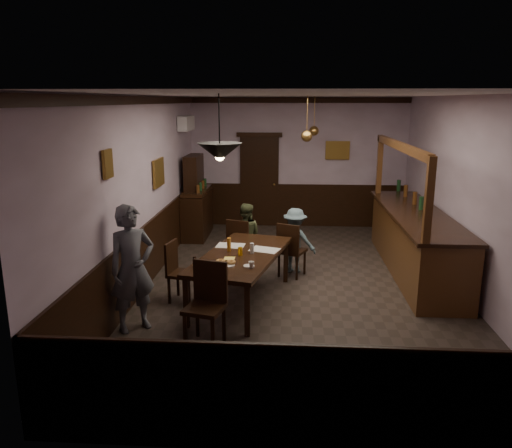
# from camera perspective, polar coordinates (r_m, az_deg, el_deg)

# --- Properties ---
(room) EXTENTS (5.01, 8.01, 3.01)m
(room) POSITION_cam_1_polar(r_m,az_deg,el_deg) (7.80, 5.25, 3.40)
(room) COLOR #2D2621
(room) RESTS_ON ground
(dining_table) EXTENTS (1.48, 2.37, 0.75)m
(dining_table) POSITION_cam_1_polar(r_m,az_deg,el_deg) (7.29, -1.68, -3.90)
(dining_table) COLOR black
(dining_table) RESTS_ON ground
(chair_far_left) EXTENTS (0.52, 0.52, 0.95)m
(chair_far_left) POSITION_cam_1_polar(r_m,az_deg,el_deg) (8.63, -1.84, -2.21)
(chair_far_left) COLOR black
(chair_far_left) RESTS_ON ground
(chair_far_right) EXTENTS (0.54, 0.54, 0.94)m
(chair_far_right) POSITION_cam_1_polar(r_m,az_deg,el_deg) (8.40, 3.94, -2.72)
(chair_far_right) COLOR black
(chair_far_right) RESTS_ON ground
(chair_near) EXTENTS (0.54, 0.54, 1.02)m
(chair_near) POSITION_cam_1_polar(r_m,az_deg,el_deg) (6.18, -5.61, -8.58)
(chair_near) COLOR black
(chair_near) RESTS_ON ground
(chair_side) EXTENTS (0.46, 0.46, 0.90)m
(chair_side) POSITION_cam_1_polar(r_m,az_deg,el_deg) (7.51, -8.89, -5.06)
(chair_side) COLOR black
(chair_side) RESTS_ON ground
(person_standing) EXTENTS (0.72, 0.69, 1.66)m
(person_standing) POSITION_cam_1_polar(r_m,az_deg,el_deg) (6.59, -13.95, -4.95)
(person_standing) COLOR #53555F
(person_standing) RESTS_ON ground
(person_seated_left) EXTENTS (0.61, 0.50, 1.17)m
(person_seated_left) POSITION_cam_1_polar(r_m,az_deg,el_deg) (8.86, -1.22, -1.33)
(person_seated_left) COLOR #485030
(person_seated_left) RESTS_ON ground
(person_seated_right) EXTENTS (0.83, 0.63, 1.13)m
(person_seated_right) POSITION_cam_1_polar(r_m,az_deg,el_deg) (8.64, 4.46, -1.89)
(person_seated_right) COLOR slate
(person_seated_right) RESTS_ON ground
(newspaper_left) EXTENTS (0.45, 0.34, 0.01)m
(newspaper_left) POSITION_cam_1_polar(r_m,az_deg,el_deg) (7.66, -2.93, -2.48)
(newspaper_left) COLOR silver
(newspaper_left) RESTS_ON dining_table
(newspaper_right) EXTENTS (0.50, 0.42, 0.01)m
(newspaper_right) POSITION_cam_1_polar(r_m,az_deg,el_deg) (7.44, 0.99, -2.96)
(newspaper_right) COLOR silver
(newspaper_right) RESTS_ON dining_table
(napkin) EXTENTS (0.18, 0.18, 0.00)m
(napkin) POSITION_cam_1_polar(r_m,az_deg,el_deg) (7.06, -3.06, -3.95)
(napkin) COLOR #FFE05D
(napkin) RESTS_ON dining_table
(saucer) EXTENTS (0.15, 0.15, 0.01)m
(saucer) POSITION_cam_1_polar(r_m,az_deg,el_deg) (6.73, -0.81, -4.81)
(saucer) COLOR white
(saucer) RESTS_ON dining_table
(coffee_cup) EXTENTS (0.10, 0.10, 0.07)m
(coffee_cup) POSITION_cam_1_polar(r_m,az_deg,el_deg) (6.66, -0.54, -4.62)
(coffee_cup) COLOR white
(coffee_cup) RESTS_ON saucer
(pastry_plate) EXTENTS (0.22, 0.22, 0.01)m
(pastry_plate) POSITION_cam_1_polar(r_m,az_deg,el_deg) (6.77, -3.37, -4.70)
(pastry_plate) COLOR white
(pastry_plate) RESTS_ON dining_table
(pastry_ring_a) EXTENTS (0.13, 0.13, 0.04)m
(pastry_ring_a) POSITION_cam_1_polar(r_m,az_deg,el_deg) (6.85, -4.07, -4.25)
(pastry_ring_a) COLOR #C68C47
(pastry_ring_a) RESTS_ON pastry_plate
(pastry_ring_b) EXTENTS (0.13, 0.13, 0.04)m
(pastry_ring_b) POSITION_cam_1_polar(r_m,az_deg,el_deg) (6.80, -2.87, -4.37)
(pastry_ring_b) COLOR #C68C47
(pastry_ring_b) RESTS_ON pastry_plate
(soda_can) EXTENTS (0.07, 0.07, 0.12)m
(soda_can) POSITION_cam_1_polar(r_m,az_deg,el_deg) (7.18, -1.81, -3.14)
(soda_can) COLOR #F4AB14
(soda_can) RESTS_ON dining_table
(beer_glass) EXTENTS (0.06, 0.06, 0.20)m
(beer_glass) POSITION_cam_1_polar(r_m,az_deg,el_deg) (7.38, -3.10, -2.36)
(beer_glass) COLOR #BF721E
(beer_glass) RESTS_ON dining_table
(water_glass) EXTENTS (0.06, 0.06, 0.15)m
(water_glass) POSITION_cam_1_polar(r_m,az_deg,el_deg) (7.27, -0.46, -2.78)
(water_glass) COLOR silver
(water_glass) RESTS_ON dining_table
(pepper_mill) EXTENTS (0.04, 0.04, 0.14)m
(pepper_mill) POSITION_cam_1_polar(r_m,az_deg,el_deg) (6.75, -7.04, -4.28)
(pepper_mill) COLOR black
(pepper_mill) RESTS_ON dining_table
(sideboard) EXTENTS (0.48, 1.35, 1.78)m
(sideboard) POSITION_cam_1_polar(r_m,az_deg,el_deg) (10.97, -6.81, 2.27)
(sideboard) COLOR black
(sideboard) RESTS_ON ground
(bar_counter) EXTENTS (0.93, 3.99, 2.24)m
(bar_counter) POSITION_cam_1_polar(r_m,az_deg,el_deg) (9.07, 17.70, -1.74)
(bar_counter) COLOR #533116
(bar_counter) RESTS_ON ground
(door_back) EXTENTS (0.90, 0.06, 2.10)m
(door_back) POSITION_cam_1_polar(r_m,az_deg,el_deg) (11.78, 0.38, 4.83)
(door_back) COLOR black
(door_back) RESTS_ON ground
(ac_unit) EXTENTS (0.20, 0.85, 0.30)m
(ac_unit) POSITION_cam_1_polar(r_m,az_deg,el_deg) (10.80, -7.97, 11.34)
(ac_unit) COLOR white
(ac_unit) RESTS_ON ground
(picture_left_small) EXTENTS (0.04, 0.28, 0.36)m
(picture_left_small) POSITION_cam_1_polar(r_m,az_deg,el_deg) (6.52, -16.59, 6.60)
(picture_left_small) COLOR olive
(picture_left_small) RESTS_ON ground
(picture_left_large) EXTENTS (0.04, 0.62, 0.48)m
(picture_left_large) POSITION_cam_1_polar(r_m,az_deg,el_deg) (8.84, -11.06, 5.78)
(picture_left_large) COLOR olive
(picture_left_large) RESTS_ON ground
(picture_back) EXTENTS (0.55, 0.04, 0.42)m
(picture_back) POSITION_cam_1_polar(r_m,az_deg,el_deg) (11.73, 9.30, 8.30)
(picture_back) COLOR olive
(picture_back) RESTS_ON ground
(pendant_iron) EXTENTS (0.56, 0.56, 0.81)m
(pendant_iron) POSITION_cam_1_polar(r_m,az_deg,el_deg) (6.21, -4.17, 8.22)
(pendant_iron) COLOR black
(pendant_iron) RESTS_ON ground
(pendant_brass_mid) EXTENTS (0.20, 0.20, 0.81)m
(pendant_brass_mid) POSITION_cam_1_polar(r_m,az_deg,el_deg) (9.05, 5.82, 9.95)
(pendant_brass_mid) COLOR #BF8C3F
(pendant_brass_mid) RESTS_ON ground
(pendant_brass_far) EXTENTS (0.20, 0.20, 0.81)m
(pendant_brass_far) POSITION_cam_1_polar(r_m,az_deg,el_deg) (10.61, 6.64, 10.51)
(pendant_brass_far) COLOR #BF8C3F
(pendant_brass_far) RESTS_ON ground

